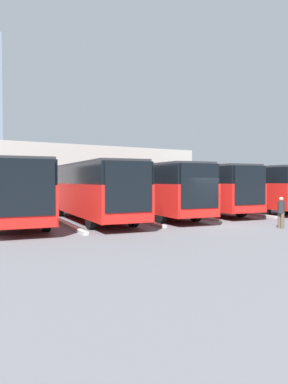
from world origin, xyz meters
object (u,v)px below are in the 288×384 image
(bus_3, at_px, (92,189))
(pedestrian, at_px, (281,211))
(bus_4, at_px, (13,190))
(bus_2, at_px, (151,188))
(bus_0, at_px, (243,187))
(bus_1, at_px, (197,187))

(bus_3, xyz_separation_m, pedestrian, (-6.48, 8.09, -1.03))
(bus_4, xyz_separation_m, pedestrian, (-10.77, 8.75, -1.03))
(bus_4, relative_size, pedestrian, 7.63)
(bus_2, bearing_deg, bus_0, -171.21)
(pedestrian, bearing_deg, bus_4, -124.07)
(bus_0, distance_m, bus_2, 8.59)
(bus_0, height_order, bus_1, same)
(bus_2, height_order, bus_3, same)
(bus_3, distance_m, bus_4, 4.34)
(bus_1, height_order, pedestrian, bus_1)
(bus_0, bearing_deg, pedestrian, 60.90)
(bus_3, bearing_deg, bus_2, -168.96)
(bus_0, relative_size, bus_3, 1.00)
(bus_1, height_order, bus_3, same)
(bus_1, relative_size, bus_3, 1.00)
(bus_3, bearing_deg, pedestrian, 136.99)
(bus_1, distance_m, bus_2, 4.33)
(bus_1, relative_size, bus_4, 1.00)
(bus_0, relative_size, bus_1, 1.00)
(bus_1, xyz_separation_m, pedestrian, (2.11, 8.82, -1.03))
(bus_1, height_order, bus_4, same)
(bus_3, bearing_deg, bus_1, -166.83)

